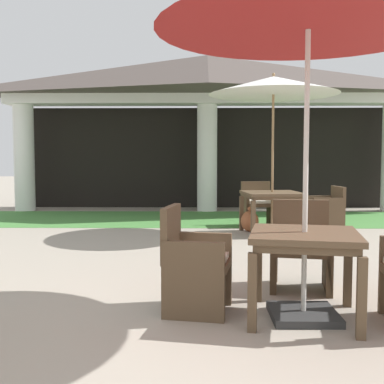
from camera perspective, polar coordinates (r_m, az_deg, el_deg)
The scene contains 12 objects.
ground_plane at distance 3.79m, azimuth 4.05°, elevation -16.55°, with size 60.00×60.00×0.00m, color #9E9384.
background_pavilion at distance 12.15m, azimuth 1.83°, elevation 11.93°, with size 10.38×2.73×3.85m.
lawn_strip at distance 10.44m, azimuth 1.95°, elevation -3.20°, with size 12.18×2.79×0.01m, color #47843D.
patio_table_near_foreground at distance 4.07m, azimuth 13.29°, elevation -6.08°, with size 1.01×1.01×0.73m.
patio_umbrella_near_foreground at distance 4.18m, azimuth 13.75°, elevation 20.40°, with size 2.48×2.48×2.78m.
patio_chair_near_foreground_west at distance 4.19m, azimuth 0.22°, elevation -8.65°, with size 0.62×0.63×0.92m.
patio_chair_near_foreground_north at distance 5.03m, azimuth 12.85°, elevation -6.66°, with size 0.69×0.67×0.89m.
patio_table_mid_left at distance 8.46m, azimuth 9.54°, elevation -0.64°, with size 1.08×1.08×0.74m.
patio_umbrella_mid_left at distance 8.52m, azimuth 9.70°, elevation 12.26°, with size 2.24×2.24×2.79m.
patio_chair_mid_left_north at distance 9.42m, azimuth 7.88°, elevation -1.53°, with size 0.66×0.62×0.86m.
patio_chair_mid_left_east at distance 8.80m, azimuth 15.65°, elevation -2.12°, with size 0.64×0.61×0.83m.
terracotta_urn at distance 8.71m, azimuth 6.91°, elevation -3.46°, with size 0.32×0.32×0.46m.
Camera 1 is at (-0.21, -3.54, 1.34)m, focal length 44.65 mm.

